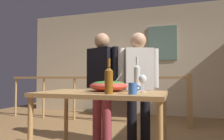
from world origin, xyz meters
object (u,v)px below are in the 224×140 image
Objects in this scene: wine_bottle_amber at (109,80)px; mug_blue at (133,88)px; person_standing_left at (102,79)px; serving_table at (102,100)px; wine_bottle_clear at (137,77)px; framed_picture at (162,43)px; stair_railing at (117,91)px; salad_bowl at (109,85)px; flat_screen_tv at (115,86)px; tv_console at (115,106)px; wine_glass at (143,80)px; person_standing_right at (138,81)px.

mug_blue is (0.22, 0.02, -0.08)m from wine_bottle_amber.
person_standing_left is at bearing 113.53° from wine_bottle_amber.
serving_table is 0.46m from wine_bottle_clear.
framed_picture is at bearing 87.76° from wine_bottle_clear.
stair_railing is 9.96× the size of salad_bowl.
flat_screen_tv reaches higher than serving_table.
salad_bowl is at bearing 70.97° from serving_table.
wine_bottle_clear is at bearing -68.61° from flat_screen_tv.
mug_blue is (1.07, -3.10, 0.61)m from tv_console.
framed_picture is at bearing -83.46° from person_standing_left.
tv_console is at bearing 103.70° from serving_table.
stair_railing is at bearing 112.82° from wine_glass.
wine_bottle_clear reaches higher than wine_glass.
tv_console is 2.95m from wine_bottle_clear.
wine_glass is at bearing -68.38° from tv_console.
framed_picture reaches higher than mug_blue.
flat_screen_tv is 1.72× the size of wine_bottle_clear.
salad_bowl is 2.32× the size of wine_glass.
mug_blue is 0.07× the size of person_standing_left.
person_standing_left reaches higher than wine_bottle_clear.
person_standing_left reaches higher than stair_railing.
framed_picture is 3.53m from wine_bottle_amber.
wine_glass is 0.30m from mug_blue.
flat_screen_tv is 2.20m from person_standing_left.
salad_bowl is 0.46m from mug_blue.
salad_bowl is 1.28× the size of wine_bottle_amber.
salad_bowl is (0.74, -2.75, 0.13)m from flat_screen_tv.
stair_railing is 2.19m from wine_glass.
wine_bottle_amber is (0.15, -0.23, 0.21)m from serving_table.
salad_bowl reaches higher than tv_console.
framed_picture is at bearing 89.37° from wine_glass.
framed_picture is at bearing 51.23° from stair_railing.
person_standing_right is (0.96, -2.15, 0.17)m from flat_screen_tv.
person_standing_left is (0.45, -2.18, 0.69)m from tv_console.
stair_railing is 36.36× the size of mug_blue.
wine_glass is at bearing 49.62° from wine_bottle_amber.
mug_blue is at bearing -98.33° from wine_glass.
framed_picture is 3.08m from wine_bottle_clear.
tv_console is at bearing 90.00° from flat_screen_tv.
framed_picture is 0.55× the size of person_standing_right.
mug_blue reaches higher than serving_table.
salad_bowl is (0.47, -1.98, 0.19)m from stair_railing.
framed_picture is at bearing 82.47° from salad_bowl.
flat_screen_tv is 1.56× the size of salad_bowl.
stair_railing is at bearing 112.28° from wine_bottle_clear.
serving_table is 4.03× the size of wine_bottle_amber.
tv_console is at bearing 111.16° from wine_bottle_clear.
tv_console is 0.70× the size of serving_table.
person_standing_right reaches higher than mug_blue.
person_standing_right reaches higher than serving_table.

